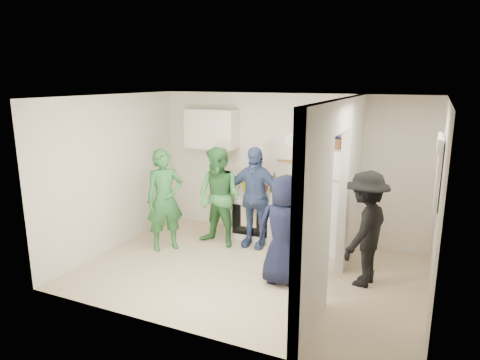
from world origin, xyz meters
name	(u,v)px	position (x,y,z in m)	size (l,w,h in m)	color
floor	(249,271)	(0.00, 0.00, 0.00)	(4.80, 4.80, 0.00)	tan
wall_back	(288,166)	(0.00, 1.70, 1.25)	(4.80, 4.80, 0.00)	silver
wall_front	(185,225)	(0.00, -1.70, 1.25)	(4.80, 4.80, 0.00)	silver
wall_left	(113,173)	(-2.40, 0.00, 1.25)	(3.40, 3.40, 0.00)	silver
wall_right	(438,210)	(2.40, 0.00, 1.25)	(3.40, 3.40, 0.00)	silver
ceiling	(250,97)	(0.00, 0.00, 2.50)	(4.80, 4.80, 0.00)	white
partition_pier_back	(351,180)	(1.20, 1.10, 1.25)	(0.12, 1.20, 2.50)	silver
partition_pier_front	(313,224)	(1.20, -1.10, 1.25)	(0.12, 1.20, 2.50)	silver
partition_header	(340,115)	(1.20, 0.00, 2.30)	(0.12, 1.00, 0.40)	silver
stove	(256,212)	(-0.45, 1.37, 0.44)	(0.74, 0.61, 0.88)	white
upper_cabinet	(211,129)	(-1.40, 1.52, 1.85)	(0.95, 0.34, 0.70)	silver
fridge	(333,200)	(0.90, 1.34, 0.84)	(0.69, 0.67, 1.67)	white
wicker_basket	(331,143)	(0.80, 1.39, 1.75)	(0.35, 0.25, 0.15)	brown
blue_bowl	(331,135)	(0.80, 1.39, 1.88)	(0.24, 0.24, 0.11)	navy
yellow_cup_stack_top	(350,142)	(1.12, 1.24, 1.80)	(0.09, 0.09, 0.25)	gold
wall_clock	(291,141)	(0.05, 1.68, 1.70)	(0.22, 0.22, 0.03)	white
spice_shelf	(287,161)	(0.00, 1.65, 1.35)	(0.35, 0.08, 0.03)	olive
nook_window	(440,173)	(2.38, 0.20, 1.65)	(0.03, 0.70, 0.80)	black
nook_window_frame	(439,172)	(2.36, 0.20, 1.65)	(0.04, 0.76, 0.86)	white
nook_valance	(439,143)	(2.34, 0.20, 2.00)	(0.04, 0.82, 0.18)	white
yellow_cup_stack_stove	(245,183)	(-0.57, 1.15, 1.00)	(0.09, 0.09, 0.25)	gold
red_cup	(264,189)	(-0.23, 1.17, 0.94)	(0.09, 0.09, 0.12)	red
person_green_left	(165,200)	(-1.58, 0.24, 0.83)	(0.61, 0.40, 1.66)	#2B6C36
person_green_center	(219,197)	(-0.85, 0.74, 0.83)	(0.81, 0.63, 1.66)	#387F45
person_denim	(254,197)	(-0.32, 0.95, 0.84)	(0.98, 0.41, 1.68)	#334F70
person_navy	(284,230)	(0.56, -0.13, 0.76)	(0.74, 0.48, 1.52)	black
person_nook	(365,229)	(1.56, 0.30, 0.79)	(1.02, 0.58, 1.57)	black
bottle_a	(244,178)	(-0.74, 1.50, 1.02)	(0.08, 0.08, 0.27)	#895F1B
bottle_b	(246,181)	(-0.61, 1.28, 1.01)	(0.07, 0.07, 0.25)	#154020
bottle_c	(255,178)	(-0.54, 1.53, 1.03)	(0.06, 0.06, 0.30)	#B1B7C0
bottle_d	(257,181)	(-0.43, 1.34, 1.02)	(0.07, 0.07, 0.27)	#611711
bottle_e	(267,179)	(-0.33, 1.56, 1.01)	(0.08, 0.08, 0.26)	#A7ABB9
bottle_f	(266,181)	(-0.27, 1.38, 1.03)	(0.07, 0.07, 0.31)	#143723
bottle_g	(274,180)	(-0.17, 1.50, 1.02)	(0.06, 0.06, 0.28)	brown
bottle_h	(239,181)	(-0.73, 1.24, 1.00)	(0.06, 0.06, 0.25)	#9A9DA6
bottle_i	(262,180)	(-0.39, 1.47, 1.00)	(0.07, 0.07, 0.25)	#56240E
bottle_j	(272,184)	(-0.13, 1.28, 1.01)	(0.07, 0.07, 0.27)	#366B24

